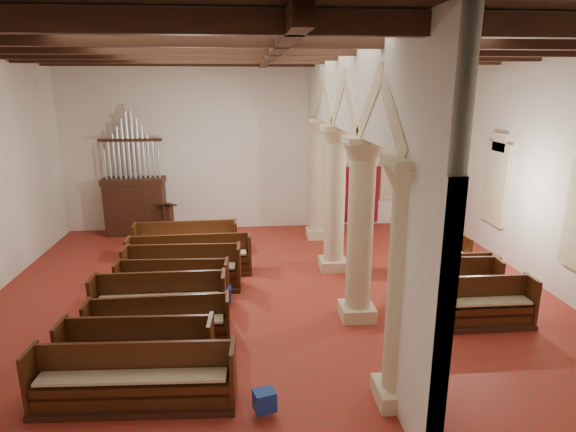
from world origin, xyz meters
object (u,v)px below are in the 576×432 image
at_px(pipe_organ, 135,196).
at_px(lectern, 169,222).
at_px(aisle_pew_0, 487,310).
at_px(nave_pew_0, 134,387).
at_px(processional_banner, 441,217).

height_order(pipe_organ, lectern, pipe_organ).
height_order(pipe_organ, aisle_pew_0, pipe_organ).
bearing_deg(aisle_pew_0, nave_pew_0, -162.88).
height_order(pipe_organ, nave_pew_0, pipe_organ).
bearing_deg(aisle_pew_0, pipe_organ, 140.14).
relative_size(processional_banner, aisle_pew_0, 1.13).
bearing_deg(nave_pew_0, processional_banner, 46.72).
xyz_separation_m(processional_banner, nave_pew_0, (-8.43, -8.14, -0.43)).
distance_m(processional_banner, aisle_pew_0, 6.17).
height_order(lectern, nave_pew_0, lectern).
distance_m(pipe_organ, processional_banner, 10.55).
height_order(lectern, processional_banner, processional_banner).
bearing_deg(nave_pew_0, aisle_pew_0, 19.61).
xyz_separation_m(nave_pew_0, aisle_pew_0, (7.06, 2.14, 0.02)).
xyz_separation_m(lectern, processional_banner, (9.19, -1.03, 0.24)).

